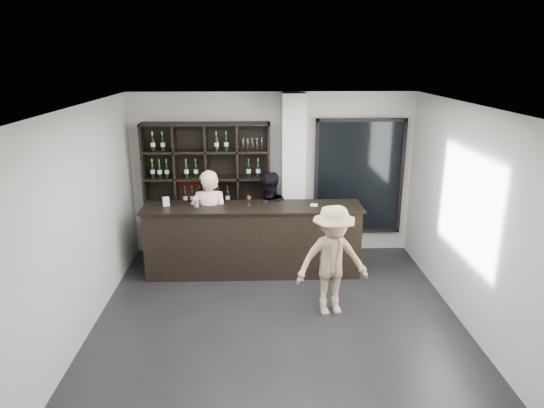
{
  "coord_description": "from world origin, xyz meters",
  "views": [
    {
      "loc": [
        -0.27,
        -5.7,
        3.49
      ],
      "look_at": [
        -0.06,
        1.1,
        1.4
      ],
      "focal_mm": 32.0,
      "sensor_mm": 36.0,
      "label": 1
    }
  ],
  "objects_px": {
    "wine_shelf": "(208,191)",
    "tasting_counter": "(253,240)",
    "taster_black": "(268,218)",
    "taster_pink": "(210,221)",
    "customer": "(332,261)"
  },
  "relations": [
    {
      "from": "taster_pink",
      "to": "customer",
      "type": "height_order",
      "value": "taster_pink"
    },
    {
      "from": "wine_shelf",
      "to": "tasting_counter",
      "type": "height_order",
      "value": "wine_shelf"
    },
    {
      "from": "wine_shelf",
      "to": "customer",
      "type": "xyz_separation_m",
      "value": [
        1.9,
        -2.17,
        -0.41
      ]
    },
    {
      "from": "taster_pink",
      "to": "customer",
      "type": "distance_m",
      "value": 2.35
    },
    {
      "from": "customer",
      "to": "taster_pink",
      "type": "bearing_deg",
      "value": 130.76
    },
    {
      "from": "wine_shelf",
      "to": "taster_pink",
      "type": "relative_size",
      "value": 1.38
    },
    {
      "from": "wine_shelf",
      "to": "tasting_counter",
      "type": "relative_size",
      "value": 0.68
    },
    {
      "from": "wine_shelf",
      "to": "taster_black",
      "type": "bearing_deg",
      "value": -21.1
    },
    {
      "from": "tasting_counter",
      "to": "customer",
      "type": "height_order",
      "value": "customer"
    },
    {
      "from": "tasting_counter",
      "to": "taster_black",
      "type": "distance_m",
      "value": 0.53
    },
    {
      "from": "tasting_counter",
      "to": "wine_shelf",
      "type": "bearing_deg",
      "value": 134.47
    },
    {
      "from": "taster_pink",
      "to": "customer",
      "type": "bearing_deg",
      "value": 139.61
    },
    {
      "from": "tasting_counter",
      "to": "taster_pink",
      "type": "distance_m",
      "value": 0.78
    },
    {
      "from": "taster_black",
      "to": "customer",
      "type": "relative_size",
      "value": 1.03
    },
    {
      "from": "tasting_counter",
      "to": "taster_black",
      "type": "xyz_separation_m",
      "value": [
        0.25,
        0.41,
        0.23
      ]
    }
  ]
}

